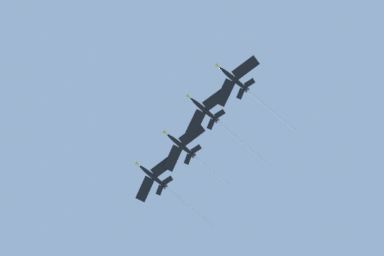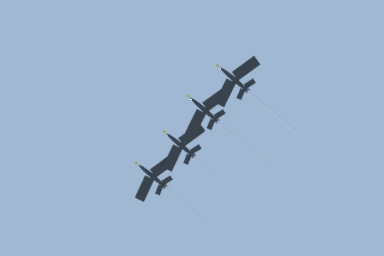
{
  "view_description": "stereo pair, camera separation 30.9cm",
  "coord_description": "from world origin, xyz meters",
  "px_view_note": "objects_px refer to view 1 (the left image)",
  "views": [
    {
      "loc": [
        19.11,
        21.8,
        1.68
      ],
      "look_at": [
        -15.65,
        6.56,
        169.51
      ],
      "focal_mm": 47.68,
      "sensor_mm": 36.0,
      "label": 1
    },
    {
      "loc": [
        19.23,
        21.51,
        1.68
      ],
      "look_at": [
        -15.65,
        6.56,
        169.51
      ],
      "focal_mm": 47.68,
      "sensor_mm": 36.0,
      "label": 2
    }
  ],
  "objects_px": {
    "jet_far_left": "(245,88)",
    "jet_centre": "(187,150)",
    "jet_inner_left": "(217,121)",
    "jet_inner_right": "(163,185)"
  },
  "relations": [
    {
      "from": "jet_far_left",
      "to": "jet_centre",
      "type": "distance_m",
      "value": 28.7
    },
    {
      "from": "jet_far_left",
      "to": "jet_centre",
      "type": "xyz_separation_m",
      "value": [
        -11.78,
        -26.17,
        0.53
      ]
    },
    {
      "from": "jet_inner_left",
      "to": "jet_inner_right",
      "type": "relative_size",
      "value": 1.01
    },
    {
      "from": "jet_centre",
      "to": "jet_inner_right",
      "type": "relative_size",
      "value": 0.91
    },
    {
      "from": "jet_far_left",
      "to": "jet_centre",
      "type": "height_order",
      "value": "jet_centre"
    },
    {
      "from": "jet_inner_left",
      "to": "jet_inner_right",
      "type": "xyz_separation_m",
      "value": [
        -13.62,
        -26.09,
        0.84
      ]
    },
    {
      "from": "jet_far_left",
      "to": "jet_centre",
      "type": "relative_size",
      "value": 1.09
    },
    {
      "from": "jet_far_left",
      "to": "jet_inner_left",
      "type": "xyz_separation_m",
      "value": [
        -6.62,
        -12.57,
        0.07
      ]
    },
    {
      "from": "jet_inner_left",
      "to": "jet_far_left",
      "type": "bearing_deg",
      "value": 62.22
    },
    {
      "from": "jet_far_left",
      "to": "jet_centre",
      "type": "bearing_deg",
      "value": -114.23
    }
  ]
}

